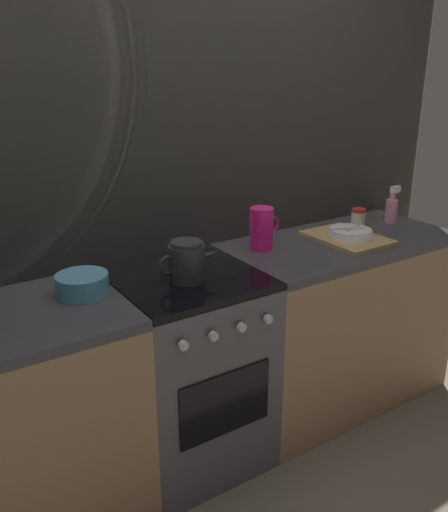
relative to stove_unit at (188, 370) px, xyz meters
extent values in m
plane|color=#6B6054|center=(0.00, 0.00, -0.45)|extent=(8.00, 8.00, 0.00)
cube|color=#B2AD9E|center=(0.00, 0.33, 0.75)|extent=(3.60, 0.05, 2.40)
cube|color=silver|center=(0.00, 0.30, 0.75)|extent=(3.58, 0.01, 2.39)
cube|color=#4C4C51|center=(0.00, 0.00, -0.01)|extent=(0.60, 0.60, 0.87)
cube|color=black|center=(0.00, 0.00, 0.44)|extent=(0.59, 0.59, 0.03)
cube|color=black|center=(0.00, -0.30, 0.00)|extent=(0.42, 0.01, 0.28)
cylinder|color=#B7B7BC|center=(-0.19, -0.32, 0.33)|extent=(0.04, 0.02, 0.04)
cylinder|color=#B7B7BC|center=(-0.06, -0.32, 0.33)|extent=(0.04, 0.02, 0.04)
cylinder|color=#B7B7BC|center=(0.06, -0.32, 0.33)|extent=(0.04, 0.02, 0.04)
cylinder|color=#B7B7BC|center=(0.19, -0.32, 0.33)|extent=(0.04, 0.02, 0.04)
cube|color=#997251|center=(0.90, 0.00, -0.02)|extent=(1.20, 0.60, 0.86)
cube|color=#38383D|center=(0.90, 0.00, 0.43)|extent=(1.20, 0.60, 0.04)
cylinder|color=#262628|center=(-0.02, -0.04, 0.53)|extent=(0.15, 0.15, 0.15)
cylinder|color=#262628|center=(-0.02, -0.04, 0.61)|extent=(0.13, 0.13, 0.02)
cone|color=#262628|center=(0.09, -0.04, 0.54)|extent=(0.10, 0.04, 0.05)
torus|color=#262628|center=(-0.10, -0.04, 0.53)|extent=(0.08, 0.01, 0.08)
cylinder|color=teal|center=(-0.42, 0.05, 0.49)|extent=(0.20, 0.20, 0.08)
cylinder|color=#E5197A|center=(0.47, 0.11, 0.55)|extent=(0.11, 0.11, 0.20)
torus|color=#E5197A|center=(0.54, 0.11, 0.56)|extent=(0.08, 0.01, 0.08)
cube|color=tan|center=(0.91, -0.02, 0.46)|extent=(0.30, 0.40, 0.02)
cylinder|color=white|center=(0.91, -0.04, 0.48)|extent=(0.22, 0.22, 0.01)
cylinder|color=white|center=(0.91, -0.04, 0.49)|extent=(0.21, 0.21, 0.01)
cylinder|color=white|center=(0.91, -0.04, 0.51)|extent=(0.21, 0.21, 0.01)
cylinder|color=silver|center=(0.93, -0.04, 0.52)|extent=(0.16, 0.07, 0.01)
cube|color=silver|center=(0.89, -0.03, 0.52)|extent=(0.16, 0.09, 0.00)
cylinder|color=silver|center=(1.12, 0.10, 0.49)|extent=(0.08, 0.08, 0.08)
cylinder|color=red|center=(1.12, 0.10, 0.55)|extent=(0.07, 0.07, 0.02)
cylinder|color=pink|center=(1.34, 0.07, 0.52)|extent=(0.06, 0.06, 0.13)
cylinder|color=pink|center=(1.34, 0.07, 0.60)|extent=(0.03, 0.03, 0.04)
cube|color=white|center=(1.36, 0.07, 0.64)|extent=(0.06, 0.02, 0.04)
camera|label=1|loc=(-1.01, -1.83, 1.29)|focal=37.87mm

